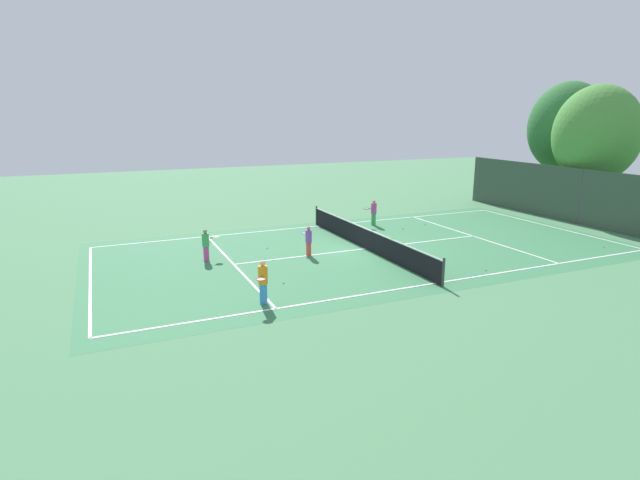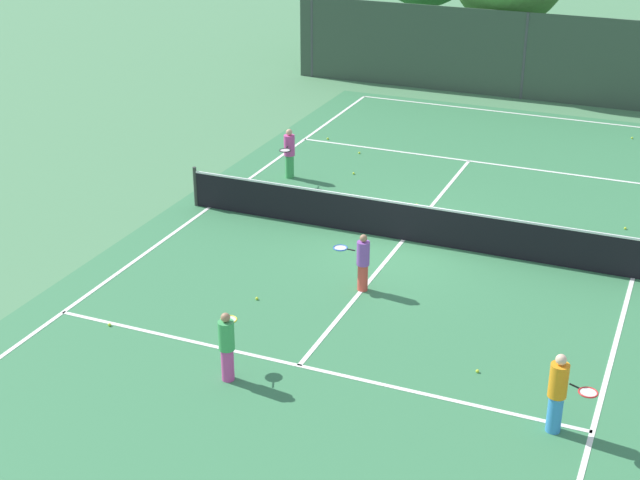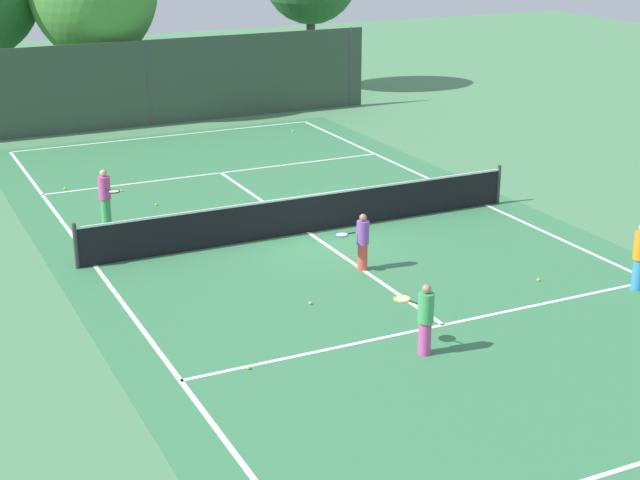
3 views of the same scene
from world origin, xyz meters
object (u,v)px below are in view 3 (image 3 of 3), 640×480
(tennis_ball_5, at_px, (122,257))
(tennis_ball_0, at_px, (65,189))
(tennis_ball_2, at_px, (367,200))
(tennis_ball_8, at_px, (156,205))
(tennis_ball_9, at_px, (248,368))
(tennis_ball_6, at_px, (538,280))
(tennis_ball_1, at_px, (418,181))
(player_1, at_px, (362,241))
(tennis_ball_3, at_px, (121,191))
(tennis_ball_7, at_px, (310,303))
(ball_crate, at_px, (279,212))
(player_0, at_px, (105,196))
(player_3, at_px, (425,318))
(tennis_ball_4, at_px, (293,131))

(tennis_ball_5, bearing_deg, tennis_ball_0, 89.91)
(tennis_ball_2, xyz_separation_m, tennis_ball_5, (-7.49, -1.57, 0.00))
(tennis_ball_0, relative_size, tennis_ball_2, 1.00)
(tennis_ball_8, relative_size, tennis_ball_9, 1.00)
(tennis_ball_6, bearing_deg, tennis_ball_1, 77.48)
(player_1, bearing_deg, tennis_ball_0, 116.43)
(tennis_ball_0, bearing_deg, tennis_ball_2, -33.27)
(tennis_ball_3, distance_m, tennis_ball_7, 10.12)
(player_1, distance_m, tennis_ball_9, 5.57)
(player_1, bearing_deg, tennis_ball_7, -145.40)
(tennis_ball_6, distance_m, tennis_ball_8, 11.04)
(tennis_ball_6, distance_m, tennis_ball_9, 7.56)
(ball_crate, xyz_separation_m, tennis_ball_1, (5.23, 1.44, -0.15))
(tennis_ball_7, bearing_deg, tennis_ball_5, 122.54)
(player_0, distance_m, tennis_ball_5, 2.87)
(player_3, relative_size, tennis_ball_8, 21.34)
(player_1, bearing_deg, tennis_ball_9, -139.91)
(player_3, height_order, tennis_ball_3, player_3)
(tennis_ball_0, distance_m, tennis_ball_2, 8.95)
(tennis_ball_7, bearing_deg, tennis_ball_2, 52.43)
(player_1, bearing_deg, tennis_ball_1, 48.89)
(tennis_ball_4, bearing_deg, tennis_ball_8, -137.17)
(tennis_ball_0, bearing_deg, tennis_ball_8, -54.47)
(tennis_ball_1, bearing_deg, tennis_ball_2, -155.32)
(tennis_ball_4, distance_m, tennis_ball_5, 13.89)
(player_3, height_order, tennis_ball_8, player_3)
(tennis_ball_5, xyz_separation_m, tennis_ball_9, (0.55, -6.69, 0.00))
(player_0, xyz_separation_m, tennis_ball_3, (1.12, 2.80, -0.73))
(tennis_ball_0, bearing_deg, tennis_ball_6, -56.22)
(tennis_ball_4, height_order, tennis_ball_9, same)
(player_1, relative_size, tennis_ball_5, 20.43)
(tennis_ball_5, bearing_deg, tennis_ball_2, 11.84)
(tennis_ball_2, bearing_deg, tennis_ball_1, 24.68)
(player_1, height_order, tennis_ball_3, player_1)
(ball_crate, relative_size, tennis_ball_4, 6.89)
(tennis_ball_3, bearing_deg, tennis_ball_8, -74.47)
(tennis_ball_4, bearing_deg, player_3, -106.78)
(tennis_ball_5, relative_size, tennis_ball_7, 1.00)
(tennis_ball_9, bearing_deg, player_3, -14.33)
(player_3, bearing_deg, ball_crate, 84.58)
(player_0, distance_m, tennis_ball_2, 7.29)
(tennis_ball_7, bearing_deg, tennis_ball_8, 96.15)
(tennis_ball_0, xyz_separation_m, tennis_ball_4, (9.16, 3.95, 0.00))
(player_3, height_order, tennis_ball_0, player_3)
(tennis_ball_2, height_order, tennis_ball_5, same)
(tennis_ball_0, relative_size, tennis_ball_9, 1.00)
(tennis_ball_3, bearing_deg, tennis_ball_1, -19.22)
(tennis_ball_7, bearing_deg, tennis_ball_9, -135.87)
(player_3, bearing_deg, tennis_ball_1, 59.17)
(player_3, relative_size, tennis_ball_3, 21.34)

